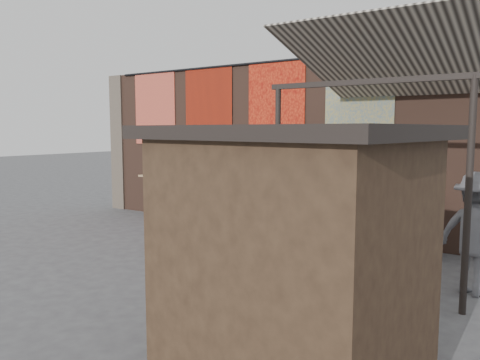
{
  "coord_description": "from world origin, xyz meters",
  "views": [
    {
      "loc": [
        5.79,
        -7.14,
        2.42
      ],
      "look_at": [
        0.15,
        1.2,
        1.32
      ],
      "focal_mm": 35.0,
      "sensor_mm": 36.0,
      "label": 1
    }
  ],
  "objects_px": {
    "diner_left": "(182,192)",
    "diner_right": "(201,192)",
    "market_stall": "(289,267)",
    "shelf_box": "(265,178)",
    "scooter_stool_0": "(172,207)",
    "scooter_stool_8": "(343,228)",
    "scooter_stool_6": "(294,223)",
    "scooter_stool_3": "(228,214)",
    "scooter_stool_5": "(271,220)",
    "shopper_grey": "(476,234)",
    "scooter_stool_4": "(248,215)",
    "shopper_navy": "(341,213)",
    "scooter_stool_2": "(208,209)",
    "shopper_tan": "(260,223)",
    "scooter_stool_10": "(405,235)",
    "scooter_stool_9": "(374,230)",
    "scooter_stool_7": "(317,224)",
    "scooter_stool_1": "(189,208)"
  },
  "relations": [
    {
      "from": "scooter_stool_5",
      "to": "scooter_stool_10",
      "type": "relative_size",
      "value": 0.93
    },
    {
      "from": "scooter_stool_8",
      "to": "scooter_stool_4",
      "type": "bearing_deg",
      "value": 178.76
    },
    {
      "from": "scooter_stool_7",
      "to": "scooter_stool_8",
      "type": "distance_m",
      "value": 0.59
    },
    {
      "from": "scooter_stool_4",
      "to": "diner_right",
      "type": "bearing_deg",
      "value": -156.8
    },
    {
      "from": "scooter_stool_9",
      "to": "diner_right",
      "type": "bearing_deg",
      "value": -174.31
    },
    {
      "from": "scooter_stool_4",
      "to": "scooter_stool_5",
      "type": "bearing_deg",
      "value": -1.45
    },
    {
      "from": "scooter_stool_0",
      "to": "scooter_stool_7",
      "type": "relative_size",
      "value": 0.9
    },
    {
      "from": "scooter_stool_2",
      "to": "scooter_stool_3",
      "type": "distance_m",
      "value": 0.61
    },
    {
      "from": "shelf_box",
      "to": "scooter_stool_1",
      "type": "relative_size",
      "value": 0.83
    },
    {
      "from": "scooter_stool_3",
      "to": "scooter_stool_4",
      "type": "xyz_separation_m",
      "value": [
        0.59,
        0.01,
        0.05
      ]
    },
    {
      "from": "shelf_box",
      "to": "scooter_stool_7",
      "type": "height_order",
      "value": "shelf_box"
    },
    {
      "from": "shelf_box",
      "to": "shopper_tan",
      "type": "height_order",
      "value": "shopper_tan"
    },
    {
      "from": "scooter_stool_2",
      "to": "scooter_stool_10",
      "type": "bearing_deg",
      "value": 0.35
    },
    {
      "from": "scooter_stool_4",
      "to": "market_stall",
      "type": "height_order",
      "value": "market_stall"
    },
    {
      "from": "scooter_stool_0",
      "to": "scooter_stool_8",
      "type": "bearing_deg",
      "value": -0.35
    },
    {
      "from": "scooter_stool_0",
      "to": "scooter_stool_4",
      "type": "relative_size",
      "value": 0.87
    },
    {
      "from": "shopper_navy",
      "to": "shopper_grey",
      "type": "height_order",
      "value": "shopper_navy"
    },
    {
      "from": "scooter_stool_5",
      "to": "diner_left",
      "type": "distance_m",
      "value": 2.7
    },
    {
      "from": "scooter_stool_4",
      "to": "shopper_tan",
      "type": "height_order",
      "value": "shopper_tan"
    },
    {
      "from": "scooter_stool_2",
      "to": "scooter_stool_3",
      "type": "xyz_separation_m",
      "value": [
        0.61,
        0.02,
        -0.06
      ]
    },
    {
      "from": "scooter_stool_3",
      "to": "diner_right",
      "type": "bearing_deg",
      "value": -136.57
    },
    {
      "from": "scooter_stool_3",
      "to": "scooter_stool_10",
      "type": "xyz_separation_m",
      "value": [
        4.22,
        0.01,
        0.03
      ]
    },
    {
      "from": "scooter_stool_2",
      "to": "scooter_stool_4",
      "type": "relative_size",
      "value": 1.04
    },
    {
      "from": "shopper_grey",
      "to": "market_stall",
      "type": "distance_m",
      "value": 3.92
    },
    {
      "from": "scooter_stool_5",
      "to": "scooter_stool_9",
      "type": "bearing_deg",
      "value": -0.83
    },
    {
      "from": "scooter_stool_4",
      "to": "scooter_stool_9",
      "type": "height_order",
      "value": "scooter_stool_9"
    },
    {
      "from": "scooter_stool_3",
      "to": "scooter_stool_8",
      "type": "height_order",
      "value": "scooter_stool_8"
    },
    {
      "from": "shelf_box",
      "to": "scooter_stool_4",
      "type": "relative_size",
      "value": 0.79
    },
    {
      "from": "scooter_stool_8",
      "to": "shopper_navy",
      "type": "bearing_deg",
      "value": -70.17
    },
    {
      "from": "scooter_stool_1",
      "to": "scooter_stool_10",
      "type": "distance_m",
      "value": 5.44
    },
    {
      "from": "scooter_stool_3",
      "to": "diner_left",
      "type": "relative_size",
      "value": 0.46
    },
    {
      "from": "shelf_box",
      "to": "shopper_navy",
      "type": "bearing_deg",
      "value": -31.15
    },
    {
      "from": "diner_left",
      "to": "shopper_tan",
      "type": "distance_m",
      "value": 4.22
    },
    {
      "from": "scooter_stool_2",
      "to": "diner_right",
      "type": "relative_size",
      "value": 0.47
    },
    {
      "from": "scooter_stool_6",
      "to": "market_stall",
      "type": "xyz_separation_m",
      "value": [
        2.79,
        -5.45,
        0.82
      ]
    },
    {
      "from": "diner_left",
      "to": "shopper_grey",
      "type": "bearing_deg",
      "value": -30.35
    },
    {
      "from": "scooter_stool_10",
      "to": "scooter_stool_2",
      "type": "bearing_deg",
      "value": -179.65
    },
    {
      "from": "scooter_stool_2",
      "to": "market_stall",
      "type": "distance_m",
      "value": 7.6
    },
    {
      "from": "scooter_stool_9",
      "to": "shopper_navy",
      "type": "xyz_separation_m",
      "value": [
        -0.21,
        -1.21,
        0.5
      ]
    },
    {
      "from": "market_stall",
      "to": "shelf_box",
      "type": "bearing_deg",
      "value": 130.66
    },
    {
      "from": "diner_left",
      "to": "diner_right",
      "type": "xyz_separation_m",
      "value": [
        0.96,
        -0.42,
        0.13
      ]
    },
    {
      "from": "scooter_stool_5",
      "to": "shopper_grey",
      "type": "relative_size",
      "value": 0.4
    },
    {
      "from": "scooter_stool_0",
      "to": "scooter_stool_6",
      "type": "distance_m",
      "value": 3.63
    },
    {
      "from": "scooter_stool_8",
      "to": "scooter_stool_10",
      "type": "bearing_deg",
      "value": 2.44
    },
    {
      "from": "shelf_box",
      "to": "shopper_tan",
      "type": "bearing_deg",
      "value": -60.71
    },
    {
      "from": "scooter_stool_4",
      "to": "shopper_navy",
      "type": "distance_m",
      "value": 3.13
    },
    {
      "from": "scooter_stool_4",
      "to": "market_stall",
      "type": "xyz_separation_m",
      "value": [
        4.02,
        -5.5,
        0.77
      ]
    },
    {
      "from": "scooter_stool_5",
      "to": "shopper_tan",
      "type": "height_order",
      "value": "shopper_tan"
    },
    {
      "from": "shopper_tan",
      "to": "market_stall",
      "type": "distance_m",
      "value": 4.16
    },
    {
      "from": "scooter_stool_0",
      "to": "market_stall",
      "type": "xyz_separation_m",
      "value": [
        6.42,
        -5.48,
        0.82
      ]
    }
  ]
}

